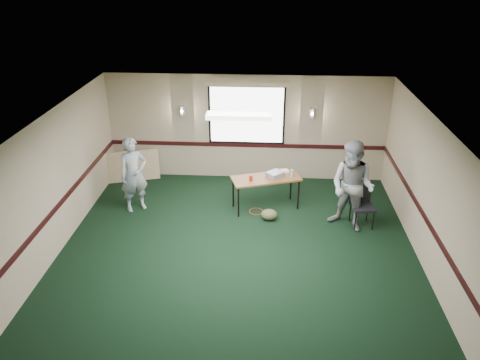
# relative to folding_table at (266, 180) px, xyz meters

# --- Properties ---
(ground) EXTENTS (8.00, 8.00, 0.00)m
(ground) POSITION_rel_folding_table_xyz_m (-0.52, -2.35, -0.71)
(ground) COLOR black
(ground) RESTS_ON ground
(room_shell) EXTENTS (8.00, 8.02, 8.00)m
(room_shell) POSITION_rel_folding_table_xyz_m (-0.52, -0.23, 0.87)
(room_shell) COLOR tan
(room_shell) RESTS_ON ground
(folding_table) EXTENTS (1.64, 1.06, 0.77)m
(folding_table) POSITION_rel_folding_table_xyz_m (0.00, 0.00, 0.00)
(folding_table) COLOR brown
(folding_table) RESTS_ON ground
(projector) EXTENTS (0.44, 0.43, 0.11)m
(projector) POSITION_rel_folding_table_xyz_m (0.20, 0.07, 0.11)
(projector) COLOR gray
(projector) RESTS_ON folding_table
(game_console) EXTENTS (0.22, 0.19, 0.05)m
(game_console) POSITION_rel_folding_table_xyz_m (0.42, 0.34, 0.08)
(game_console) COLOR silver
(game_console) RESTS_ON folding_table
(red_cup) EXTENTS (0.08, 0.08, 0.12)m
(red_cup) POSITION_rel_folding_table_xyz_m (-0.33, -0.17, 0.12)
(red_cup) COLOR #AB140B
(red_cup) RESTS_ON folding_table
(water_bottle) EXTENTS (0.05, 0.05, 0.18)m
(water_bottle) POSITION_rel_folding_table_xyz_m (0.58, 0.08, 0.15)
(water_bottle) COLOR #84B3D8
(water_bottle) RESTS_ON folding_table
(duffel_bag) EXTENTS (0.44, 0.39, 0.25)m
(duffel_bag) POSITION_rel_folding_table_xyz_m (0.09, -0.55, -0.58)
(duffel_bag) COLOR #4A482A
(duffel_bag) RESTS_ON ground
(cable_coil) EXTENTS (0.41, 0.41, 0.02)m
(cable_coil) POSITION_rel_folding_table_xyz_m (-0.20, -0.22, -0.70)
(cable_coil) COLOR #B32C16
(cable_coil) RESTS_ON ground
(folded_table) EXTENTS (1.53, 0.68, 0.78)m
(folded_table) POSITION_rel_folding_table_xyz_m (-3.52, 1.25, -0.32)
(folded_table) COLOR #9B855F
(folded_table) RESTS_ON ground
(conference_chair) EXTENTS (0.51, 0.53, 0.93)m
(conference_chair) POSITION_rel_folding_table_xyz_m (2.06, -0.57, -0.16)
(conference_chair) COLOR black
(conference_chair) RESTS_ON ground
(person_left) EXTENTS (0.75, 0.70, 1.73)m
(person_left) POSITION_rel_folding_table_xyz_m (-2.95, -0.23, 0.15)
(person_left) COLOR #3F598C
(person_left) RESTS_ON ground
(person_right) EXTENTS (1.20, 1.14, 1.95)m
(person_right) POSITION_rel_folding_table_xyz_m (1.78, -0.76, 0.27)
(person_right) COLOR #7F9CC6
(person_right) RESTS_ON ground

